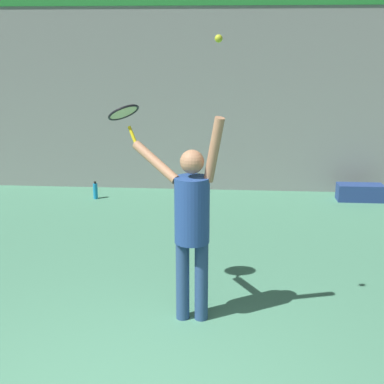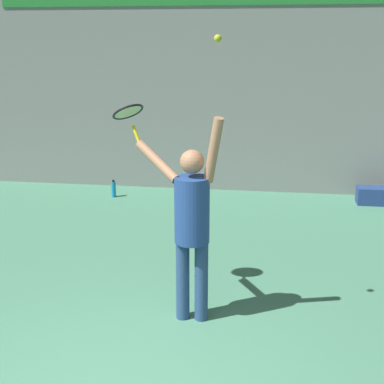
# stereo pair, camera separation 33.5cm
# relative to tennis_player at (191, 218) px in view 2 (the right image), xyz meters

# --- Properties ---
(back_wall) EXTENTS (18.00, 0.10, 5.00)m
(back_wall) POSITION_rel_tennis_player_xyz_m (-0.40, 4.77, 1.47)
(back_wall) COLOR gray
(back_wall) RESTS_ON ground_plane
(tennis_player) EXTENTS (0.92, 0.55, 1.99)m
(tennis_player) POSITION_rel_tennis_player_xyz_m (0.00, 0.00, 0.00)
(tennis_player) COLOR #2D4C7F
(tennis_player) RESTS_ON ground_plane
(tennis_racket) EXTENTS (0.42, 0.43, 0.39)m
(tennis_racket) POSITION_rel_tennis_player_xyz_m (-0.69, 0.45, 0.90)
(tennis_racket) COLOR yellow
(tennis_ball) EXTENTS (0.07, 0.07, 0.07)m
(tennis_ball) POSITION_rel_tennis_player_xyz_m (0.23, -0.08, 1.61)
(tennis_ball) COLOR #CCDB2D
(water_bottle) EXTENTS (0.08, 0.08, 0.31)m
(water_bottle) POSITION_rel_tennis_player_xyz_m (-1.96, 3.99, -0.89)
(water_bottle) COLOR #198CCC
(water_bottle) RESTS_ON ground_plane
(equipment_bag) EXTENTS (0.76, 0.31, 0.28)m
(equipment_bag) POSITION_rel_tennis_player_xyz_m (2.55, 4.21, -0.89)
(equipment_bag) COLOR navy
(equipment_bag) RESTS_ON ground_plane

